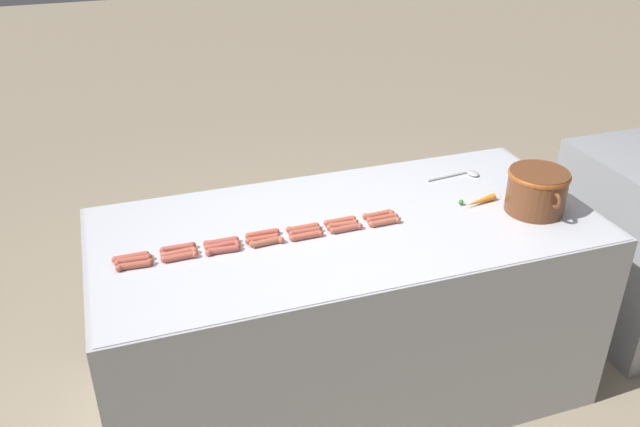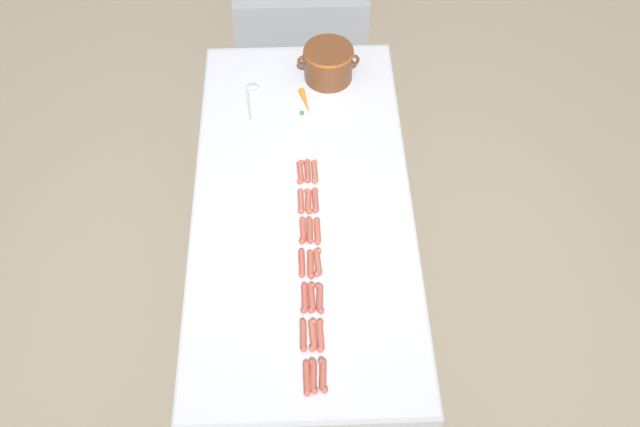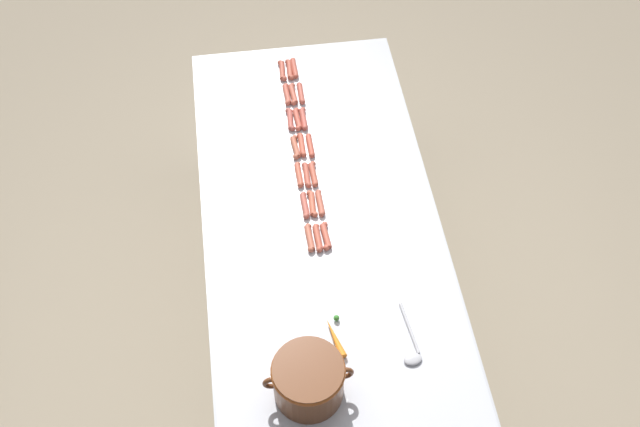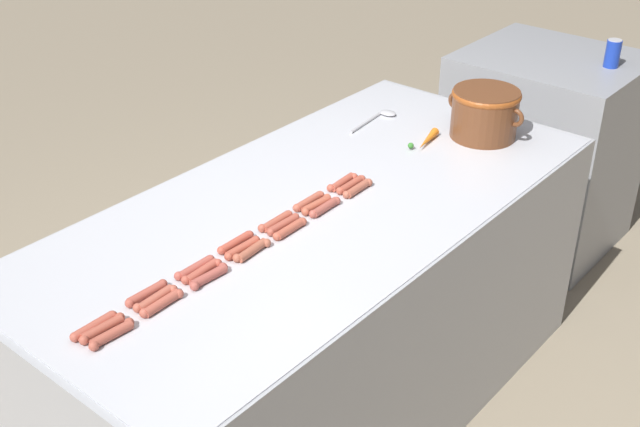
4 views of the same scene
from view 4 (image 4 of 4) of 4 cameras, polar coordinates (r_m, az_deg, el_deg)
ground_plane at (r=3.23m, az=-0.20°, el=-13.27°), size 20.00×20.00×0.00m
griddle_counter at (r=2.94m, az=-0.22°, el=-6.86°), size 1.00×2.14×0.90m
back_cabinet at (r=4.16m, az=15.25°, el=4.34°), size 0.79×0.71×0.96m
hot_dog_0 at (r=2.20m, az=-15.63°, el=-7.57°), size 0.03×0.14×0.03m
hot_dog_1 at (r=2.28m, az=-12.07°, el=-5.50°), size 0.03×0.14×0.03m
hot_dog_2 at (r=2.36m, az=-8.82°, el=-3.75°), size 0.03×0.14×0.03m
hot_dog_3 at (r=2.46m, az=-5.93°, el=-2.04°), size 0.03×0.14×0.03m
hot_dog_4 at (r=2.56m, az=-3.17°, el=-0.53°), size 0.03×0.14×0.03m
hot_dog_5 at (r=2.67m, az=-0.80°, el=0.86°), size 0.03×0.14×0.03m
hot_dog_6 at (r=2.78m, az=1.57°, el=2.20°), size 0.04×0.14×0.03m
hot_dog_7 at (r=2.18m, az=-15.03°, el=-7.80°), size 0.03×0.14×0.03m
hot_dog_8 at (r=2.25m, az=-11.46°, el=-5.87°), size 0.03×0.14×0.03m
hot_dog_9 at (r=2.34m, az=-8.28°, el=-4.05°), size 0.03×0.14×0.03m
hot_dog_10 at (r=2.43m, az=-5.47°, el=-2.43°), size 0.03×0.14×0.03m
hot_dog_11 at (r=2.54m, az=-2.59°, el=-0.78°), size 0.03×0.14×0.03m
hot_dog_12 at (r=2.65m, az=-0.26°, el=0.62°), size 0.03×0.14×0.03m
hot_dog_13 at (r=2.77m, az=2.19°, el=2.03°), size 0.03×0.14×0.03m
hot_dog_14 at (r=2.15m, az=-14.40°, el=-8.20°), size 0.03×0.14×0.03m
hot_dog_15 at (r=2.23m, az=-11.03°, el=-6.21°), size 0.03×0.14×0.03m
hot_dog_16 at (r=2.32m, az=-7.79°, el=-4.40°), size 0.03×0.14×0.03m
hot_dog_17 at (r=2.42m, az=-4.79°, el=-2.59°), size 0.04×0.14×0.03m
hot_dog_18 at (r=2.52m, az=-2.12°, el=-1.09°), size 0.03×0.14×0.03m
hot_dog_19 at (r=2.63m, az=0.35°, el=0.44°), size 0.03×0.14×0.03m
hot_dog_20 at (r=2.75m, az=2.67°, el=1.77°), size 0.03×0.14×0.03m
bean_pot at (r=3.17m, az=11.49°, el=7.07°), size 0.32×0.26×0.19m
serving_spoon at (r=3.32m, az=4.27°, el=6.82°), size 0.08×0.27×0.02m
carrot at (r=3.11m, az=7.48°, el=5.13°), size 0.07×0.18×0.03m
soda_can at (r=3.91m, az=19.85°, el=10.52°), size 0.07×0.07×0.12m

